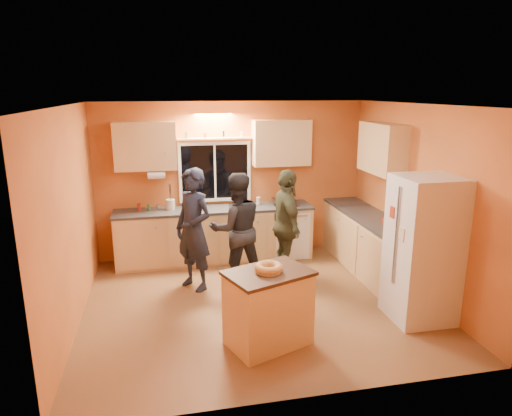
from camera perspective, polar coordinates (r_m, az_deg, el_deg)
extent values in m
plane|color=brown|center=(6.27, 0.14, -11.74)|extent=(4.50, 4.50, 0.00)
cube|color=orange|center=(7.73, -2.94, 3.54)|extent=(4.50, 0.04, 2.60)
cube|color=orange|center=(3.97, 6.21, -7.39)|extent=(4.50, 0.04, 2.60)
cube|color=orange|center=(5.79, -22.20, -1.32)|extent=(0.04, 4.00, 2.60)
cube|color=orange|center=(6.64, 19.52, 0.86)|extent=(0.04, 4.00, 2.60)
cube|color=white|center=(5.62, 0.16, 12.76)|extent=(4.50, 4.00, 0.02)
cube|color=black|center=(7.64, -5.17, 4.52)|extent=(1.10, 0.02, 0.90)
cube|color=white|center=(7.63, -5.15, 4.50)|extent=(1.20, 0.04, 1.00)
cube|color=#D9B772|center=(7.38, -13.69, 7.54)|extent=(0.95, 0.33, 0.75)
cube|color=#D9B772|center=(7.63, 3.19, 8.15)|extent=(0.95, 0.33, 0.75)
cube|color=#D9B772|center=(7.13, 15.50, 7.19)|extent=(0.33, 1.00, 0.75)
cylinder|color=silver|center=(7.33, -12.33, 4.04)|extent=(0.27, 0.12, 0.12)
cube|color=#D9B772|center=(7.61, -5.11, -3.45)|extent=(3.20, 0.60, 0.86)
cube|color=#282B2D|center=(7.48, -5.19, -0.17)|extent=(3.24, 0.62, 0.04)
cube|color=#D9B772|center=(8.18, 11.10, -2.37)|extent=(0.60, 0.60, 0.86)
cube|color=#282B2D|center=(8.07, 11.26, 0.69)|extent=(0.62, 0.62, 0.04)
cube|color=#D9B772|center=(7.15, 14.81, -5.09)|extent=(0.60, 1.80, 0.86)
cube|color=#282B2D|center=(7.02, 15.05, -1.63)|extent=(0.62, 1.84, 0.04)
cube|color=silver|center=(5.91, 20.16, -4.89)|extent=(0.72, 0.70, 1.80)
cube|color=#D9B772|center=(5.17, 1.55, -12.54)|extent=(1.01, 0.84, 0.84)
cube|color=black|center=(4.99, 1.58, -8.15)|extent=(1.06, 0.89, 0.04)
torus|color=tan|center=(4.97, 1.59, -7.46)|extent=(0.31, 0.31, 0.09)
imported|color=black|center=(6.47, -7.80, -2.71)|extent=(0.72, 0.76, 1.74)
imported|color=black|center=(6.62, -2.44, -2.60)|extent=(0.86, 0.71, 1.65)
imported|color=#303421|center=(6.74, 3.84, -2.19)|extent=(0.44, 0.99, 1.67)
imported|color=black|center=(7.66, 3.43, 0.75)|extent=(0.42, 0.42, 0.10)
cylinder|color=beige|center=(7.46, -10.64, 0.43)|extent=(0.14, 0.14, 0.17)
imported|color=gray|center=(6.28, 18.08, -2.15)|extent=(0.32, 0.30, 0.30)
cube|color=#9D2918|center=(6.90, 16.23, -1.51)|extent=(0.18, 0.14, 0.07)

